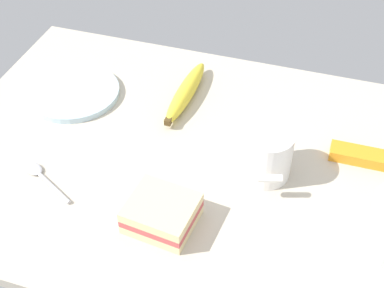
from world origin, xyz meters
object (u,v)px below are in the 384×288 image
coffee_mug_black (266,154)px  sandwich_main (165,214)px  spoon (42,176)px  snack_bar (372,158)px  plate_of_food (74,92)px  banana (186,92)px

coffee_mug_black → sandwich_main: coffee_mug_black is taller
spoon → snack_bar: 56.71cm
coffee_mug_black → snack_bar: 19.45cm
plate_of_food → coffee_mug_black: 42.11cm
plate_of_food → coffee_mug_black: (40.75, -9.85, 3.94)cm
coffee_mug_black → sandwich_main: size_ratio=1.00×
spoon → snack_bar: bearing=21.2°
sandwich_main → spoon: 23.43cm
coffee_mug_black → spoon: (-35.54, -12.41, -4.16)cm
plate_of_food → snack_bar: (58.06, -1.72, 0.40)cm
plate_of_food → banana: bearing=14.4°
banana → snack_bar: bearing=-11.4°
coffee_mug_black → snack_bar: bearing=25.2°
sandwich_main → banana: 31.43cm
snack_bar → plate_of_food: bearing=177.7°
coffee_mug_black → banana: (-18.98, 15.46, -2.91)cm
plate_of_food → snack_bar: snack_bar is taller
sandwich_main → snack_bar: 37.80cm
plate_of_food → snack_bar: 58.09cm
plate_of_food → sandwich_main: (28.39, -25.11, 1.60)cm
banana → snack_bar: banana is taller
sandwich_main → banana: size_ratio=0.54×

